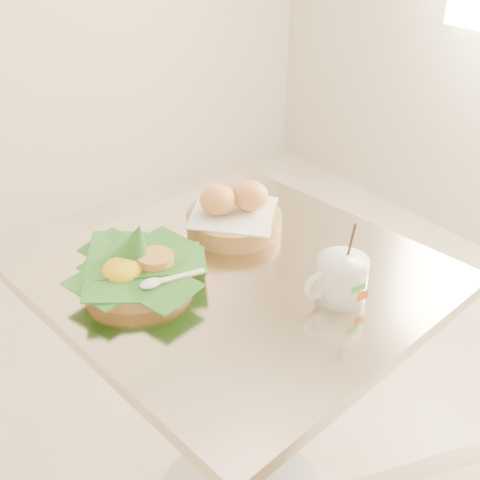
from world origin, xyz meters
TOP-DOWN VIEW (x-y plane):
  - cafe_table at (0.18, 0.02)m, footprint 0.78×0.78m
  - rice_basket at (-0.01, 0.12)m, footprint 0.26×0.26m
  - bread_basket at (0.26, 0.17)m, footprint 0.25×0.25m
  - coffee_mug at (0.27, -0.15)m, footprint 0.13×0.10m

SIDE VIEW (x-z plane):
  - cafe_table at x=0.18m, z-range 0.15..0.90m
  - rice_basket at x=-0.01m, z-range 0.72..0.85m
  - bread_basket at x=0.26m, z-range 0.73..0.84m
  - coffee_mug at x=0.27m, z-range 0.71..0.87m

